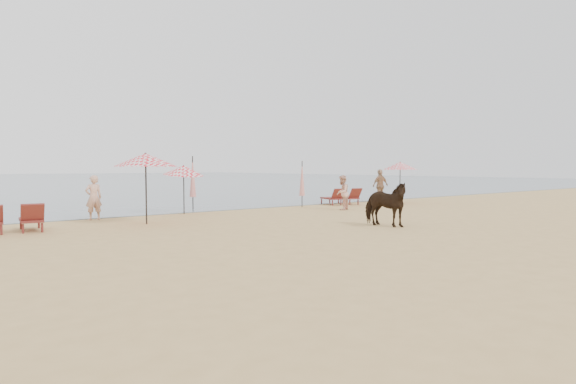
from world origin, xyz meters
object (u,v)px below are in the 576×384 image
cow (385,204)px  beachgoer_right_a (342,193)px  lounger_cluster_right (342,197)px  umbrella_open_left_b (184,170)px  beachgoer_left (94,198)px  beachgoer_right_b (380,186)px  umbrella_open_left_a (146,160)px  umbrella_open_right (400,166)px  umbrella_closed_right (302,179)px  umbrella_closed_left (193,177)px

cow → beachgoer_right_a: size_ratio=1.11×
lounger_cluster_right → umbrella_open_left_b: bearing=-169.4°
beachgoer_left → lounger_cluster_right: bearing=175.9°
umbrella_open_left_b → beachgoer_right_b: (12.51, -0.38, -0.96)m
lounger_cluster_right → umbrella_open_left_a: (-11.98, -2.13, 1.90)m
umbrella_open_right → umbrella_open_left_a: bearing=-152.1°
umbrella_closed_right → beachgoer_left: 10.39m
umbrella_closed_left → beachgoer_right_b: 11.48m
umbrella_open_left_a → umbrella_closed_right: umbrella_open_left_a is taller
umbrella_closed_left → beachgoer_right_a: 7.27m
umbrella_closed_left → cow: (2.37, -9.95, -0.82)m
umbrella_closed_right → umbrella_closed_left: bearing=160.6°
umbrella_open_left_a → beachgoer_right_b: size_ratio=1.34×
lounger_cluster_right → umbrella_open_left_b: size_ratio=0.93×
umbrella_open_left_a → beachgoer_left: bearing=124.1°
umbrella_open_right → umbrella_closed_right: umbrella_closed_right is taller
umbrella_open_left_b → umbrella_closed_left: umbrella_closed_left is taller
umbrella_closed_right → beachgoer_right_a: umbrella_closed_right is taller
umbrella_open_left_b → umbrella_open_right: size_ratio=0.94×
cow → beachgoer_left: beachgoer_left is taller
umbrella_open_left_b → umbrella_closed_left: (1.22, 1.55, -0.33)m
umbrella_open_left_a → umbrella_closed_left: umbrella_closed_left is taller
umbrella_open_left_a → umbrella_open_right: size_ratio=1.09×
lounger_cluster_right → umbrella_open_left_a: 12.32m
cow → umbrella_closed_left: bearing=95.5°
umbrella_open_left_a → beachgoer_right_a: 9.82m
beachgoer_right_a → lounger_cluster_right: bearing=-160.6°
umbrella_open_left_a → beachgoer_right_b: umbrella_open_left_a is taller
lounger_cluster_right → beachgoer_right_b: bearing=15.2°
umbrella_closed_right → beachgoer_right_b: (6.00, -0.06, -0.50)m
lounger_cluster_right → umbrella_closed_left: bearing=179.4°
umbrella_closed_left → umbrella_closed_right: size_ratio=1.09×
umbrella_closed_left → beachgoer_left: 5.35m
umbrella_closed_right → umbrella_open_right: bearing=-14.0°
umbrella_open_left_b → beachgoer_left: umbrella_open_left_b is taller
beachgoer_right_b → cow: bearing=47.6°
lounger_cluster_right → umbrella_closed_left: 8.36m
umbrella_open_left_b → beachgoer_right_a: bearing=-26.2°
umbrella_closed_left → beachgoer_left: bearing=-162.9°
cow → beachgoer_right_b: size_ratio=0.95×
umbrella_open_left_a → beachgoer_right_a: (9.70, -0.23, -1.50)m
umbrella_open_left_b → umbrella_closed_left: 2.00m
lounger_cluster_right → beachgoer_right_a: (-2.28, -2.37, 0.41)m
umbrella_open_left_a → cow: 8.72m
umbrella_open_left_a → umbrella_closed_left: size_ratio=1.00×
beachgoer_right_a → beachgoer_left: bearing=-41.4°
beachgoer_right_b → beachgoer_left: bearing=4.4°
umbrella_open_left_b → beachgoer_right_a: size_ratio=1.34×
umbrella_closed_right → umbrella_open_left_a: bearing=-166.1°
lounger_cluster_right → beachgoer_right_b: 3.32m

